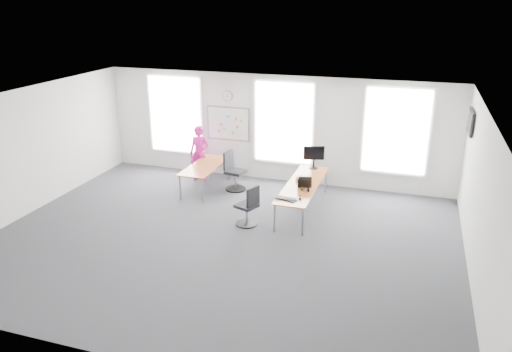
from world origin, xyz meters
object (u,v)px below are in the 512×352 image
(keyboard, at_px, (286,199))
(monitor, at_px, (314,155))
(chair_right, at_px, (248,208))
(person, at_px, (199,154))
(desk_right, at_px, (303,186))
(chair_left, at_px, (234,173))
(desk_left, at_px, (205,167))
(headphones, at_px, (305,189))

(keyboard, xyz_separation_m, monitor, (0.15, 2.29, 0.36))
(chair_right, relative_size, person, 0.61)
(desk_right, relative_size, keyboard, 5.77)
(person, bearing_deg, keyboard, -35.93)
(person, distance_m, monitor, 3.28)
(desk_right, distance_m, keyboard, 1.08)
(chair_left, bearing_deg, person, 81.47)
(desk_left, height_order, monitor, monitor)
(desk_left, xyz_separation_m, monitor, (2.84, 0.64, 0.43))
(person, height_order, monitor, person)
(chair_left, relative_size, person, 0.67)
(desk_right, xyz_separation_m, chair_right, (-0.99, -1.20, -0.23))
(desk_left, height_order, keyboard, keyboard)
(desk_right, relative_size, desk_left, 1.49)
(person, bearing_deg, desk_right, -20.13)
(chair_right, relative_size, monitor, 1.57)
(headphones, bearing_deg, person, 158.29)
(monitor, bearing_deg, person, 162.99)
(desk_right, bearing_deg, headphones, -70.95)
(desk_right, bearing_deg, person, 159.74)
(desk_left, relative_size, person, 1.20)
(person, height_order, headphones, person)
(chair_right, distance_m, monitor, 2.69)
(desk_right, bearing_deg, desk_left, 168.54)
(desk_left, bearing_deg, person, 124.66)
(chair_right, relative_size, keyboard, 1.94)
(chair_right, xyz_separation_m, keyboard, (0.85, 0.13, 0.29))
(chair_left, distance_m, keyboard, 2.75)
(chair_left, height_order, headphones, chair_left)
(desk_left, bearing_deg, monitor, 12.77)
(chair_left, bearing_deg, desk_right, -102.48)
(chair_left, height_order, monitor, monitor)
(chair_right, bearing_deg, chair_left, -129.32)
(desk_right, relative_size, monitor, 4.67)
(person, xyz_separation_m, headphones, (3.43, -1.66, -0.05))
(headphones, distance_m, monitor, 1.71)
(keyboard, bearing_deg, headphones, 83.75)
(desk_left, relative_size, keyboard, 3.86)
(desk_left, distance_m, chair_right, 2.56)
(chair_right, height_order, headphones, chair_right)
(chair_right, xyz_separation_m, headphones, (1.15, 0.74, 0.32))
(chair_left, xyz_separation_m, monitor, (2.11, 0.38, 0.60))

